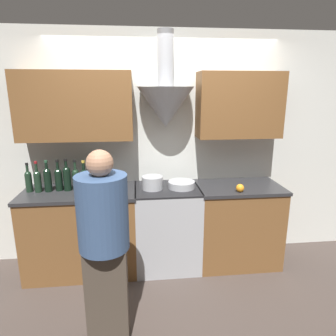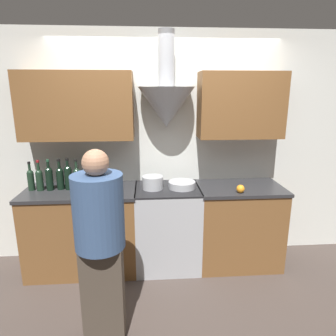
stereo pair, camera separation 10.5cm
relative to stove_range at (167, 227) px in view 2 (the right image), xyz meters
name	(u,v)px [view 2 (the right image)]	position (x,y,z in m)	size (l,w,h in m)	color
ground_plane	(170,282)	(0.00, -0.35, -0.47)	(12.00, 12.00, 0.00)	#423833
wall_back	(162,135)	(-0.04, 0.27, 1.00)	(8.40, 0.60, 2.60)	silver
counter_left	(83,230)	(-0.94, 0.00, 0.00)	(1.19, 0.62, 0.93)	brown
counter_right	(238,225)	(0.81, 0.00, 0.00)	(0.94, 0.62, 0.93)	brown
stove_range	(167,227)	(0.00, 0.00, 0.00)	(0.70, 0.60, 0.93)	#A8AAAF
wine_bottle_0	(31,179)	(-1.44, 0.03, 0.59)	(0.07, 0.07, 0.31)	black
wine_bottle_1	(39,179)	(-1.35, 0.02, 0.59)	(0.07, 0.07, 0.33)	black
wine_bottle_2	(49,177)	(-1.25, 0.02, 0.60)	(0.08, 0.08, 0.33)	black
wine_bottle_3	(60,177)	(-1.14, 0.04, 0.59)	(0.08, 0.08, 0.33)	black
wine_bottle_4	(68,176)	(-1.05, 0.03, 0.60)	(0.08, 0.08, 0.34)	black
wine_bottle_5	(77,177)	(-0.96, 0.04, 0.59)	(0.08, 0.08, 0.33)	black
wine_bottle_6	(85,177)	(-0.88, 0.03, 0.59)	(0.08, 0.08, 0.32)	black
wine_bottle_7	(94,177)	(-0.79, 0.04, 0.59)	(0.08, 0.08, 0.34)	black
stock_pot	(153,182)	(-0.16, -0.01, 0.53)	(0.22, 0.22, 0.14)	#A8AAAF
mixing_bowl	(182,185)	(0.16, -0.01, 0.50)	(0.29, 0.29, 0.07)	#A8AAAF
orange_fruit	(240,189)	(0.74, -0.21, 0.50)	(0.08, 0.08, 0.08)	orange
person_foreground_left	(100,242)	(-0.58, -1.01, 0.38)	(0.37, 0.37, 1.56)	#473D33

